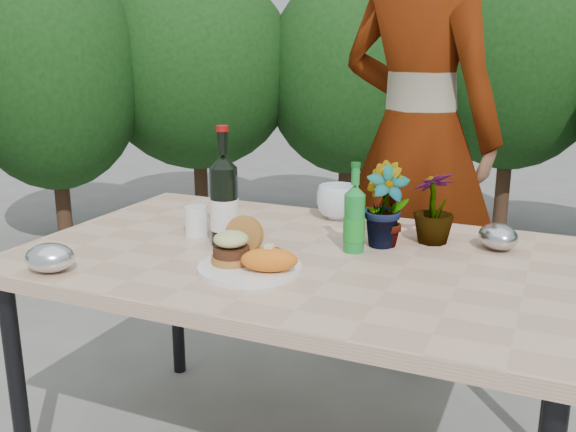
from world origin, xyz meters
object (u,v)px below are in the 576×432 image
at_px(dinner_plate, 250,268).
at_px(person, 417,135).
at_px(wine_bottle, 224,202).
at_px(patio_table, 299,271).

xyz_separation_m(dinner_plate, person, (0.18, 1.16, 0.22)).
distance_m(dinner_plate, person, 1.20).
distance_m(dinner_plate, wine_bottle, 0.28).
relative_size(wine_bottle, person, 0.18).
relative_size(patio_table, person, 0.82).
xyz_separation_m(dinner_plate, wine_bottle, (-0.18, 0.18, 0.13)).
distance_m(wine_bottle, person, 1.05).
distance_m(patio_table, wine_bottle, 0.30).
bearing_deg(dinner_plate, patio_table, 72.75).
xyz_separation_m(patio_table, wine_bottle, (-0.24, -0.02, 0.19)).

